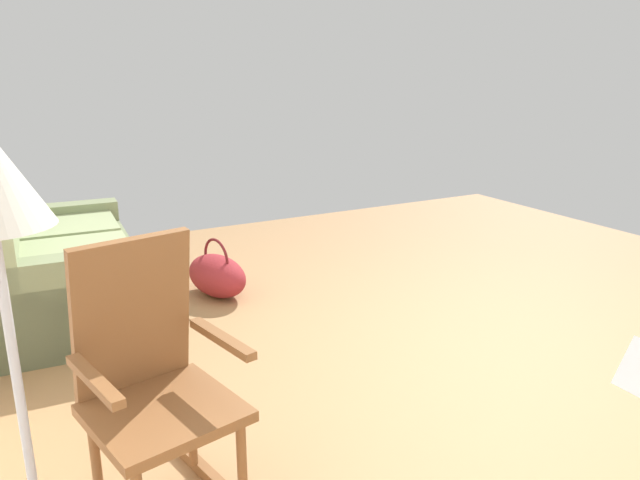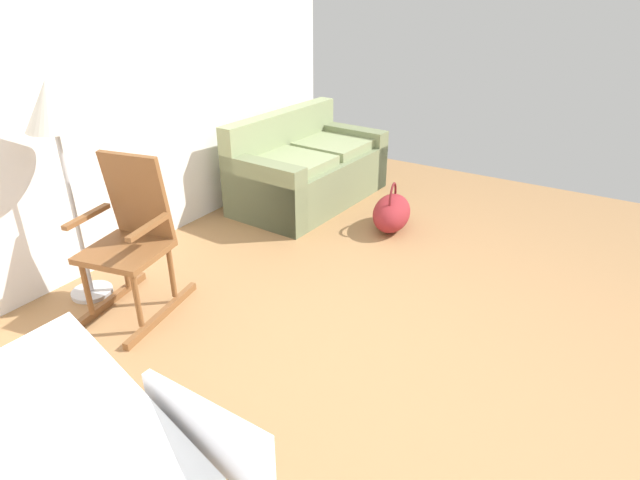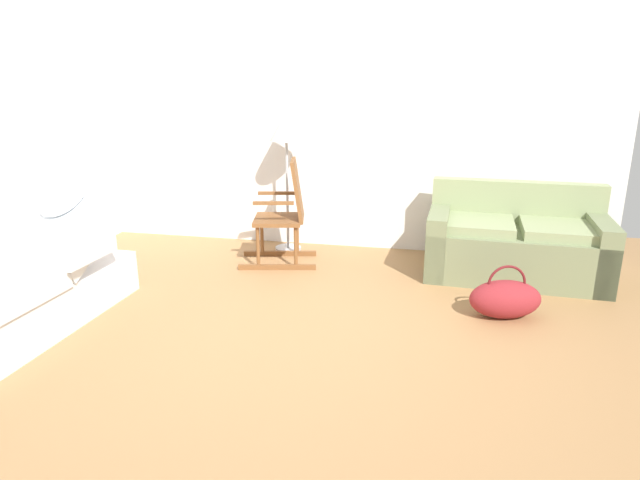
{
  "view_description": "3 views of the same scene",
  "coord_description": "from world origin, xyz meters",
  "px_view_note": "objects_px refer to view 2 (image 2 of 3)",
  "views": [
    {
      "loc": [
        -2.42,
        2.11,
        1.61
      ],
      "look_at": [
        0.13,
        0.72,
        0.77
      ],
      "focal_mm": 33.93,
      "sensor_mm": 36.0,
      "label": 1
    },
    {
      "loc": [
        -2.42,
        -0.93,
        2.02
      ],
      "look_at": [
        -0.18,
        0.46,
        0.7
      ],
      "focal_mm": 29.75,
      "sensor_mm": 36.0,
      "label": 2
    },
    {
      "loc": [
        0.96,
        -3.36,
        1.81
      ],
      "look_at": [
        0.16,
        0.44,
        0.65
      ],
      "focal_mm": 30.64,
      "sensor_mm": 36.0,
      "label": 3
    }
  ],
  "objects_px": {
    "couch": "(308,171)",
    "rocking_chair": "(131,239)",
    "floor_lamp": "(54,122)",
    "duffel_bag": "(392,213)"
  },
  "relations": [
    {
      "from": "couch",
      "to": "floor_lamp",
      "type": "relative_size",
      "value": 1.11
    },
    {
      "from": "duffel_bag",
      "to": "couch",
      "type": "bearing_deg",
      "value": 79.63
    },
    {
      "from": "duffel_bag",
      "to": "rocking_chair",
      "type": "bearing_deg",
      "value": 155.45
    },
    {
      "from": "floor_lamp",
      "to": "duffel_bag",
      "type": "distance_m",
      "value": 2.72
    },
    {
      "from": "couch",
      "to": "rocking_chair",
      "type": "relative_size",
      "value": 1.57
    },
    {
      "from": "couch",
      "to": "rocking_chair",
      "type": "xyz_separation_m",
      "value": [
        -2.21,
        -0.08,
        0.2
      ]
    },
    {
      "from": "rocking_chair",
      "to": "floor_lamp",
      "type": "distance_m",
      "value": 0.84
    },
    {
      "from": "couch",
      "to": "duffel_bag",
      "type": "height_order",
      "value": "couch"
    },
    {
      "from": "couch",
      "to": "floor_lamp",
      "type": "xyz_separation_m",
      "value": [
        -2.3,
        0.34,
        0.92
      ]
    },
    {
      "from": "rocking_chair",
      "to": "duffel_bag",
      "type": "bearing_deg",
      "value": -24.55
    }
  ]
}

